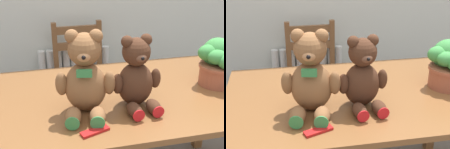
{
  "view_description": "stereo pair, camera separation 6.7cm",
  "coord_description": "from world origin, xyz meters",
  "views": [
    {
      "loc": [
        -0.44,
        -0.97,
        1.5
      ],
      "look_at": [
        -0.14,
        0.32,
        0.91
      ],
      "focal_mm": 50.0,
      "sensor_mm": 36.0,
      "label": 1
    },
    {
      "loc": [
        -0.38,
        -0.98,
        1.5
      ],
      "look_at": [
        -0.14,
        0.32,
        0.91
      ],
      "focal_mm": 50.0,
      "sensor_mm": 36.0,
      "label": 2
    }
  ],
  "objects": [
    {
      "name": "chocolate_bar",
      "position": [
        -0.26,
        0.12,
        0.74
      ],
      "size": [
        0.13,
        0.08,
        0.01
      ],
      "primitive_type": "cube",
      "rotation": [
        0.0,
        0.0,
        0.35
      ],
      "color": "red",
      "rests_on": "dining_table"
    },
    {
      "name": "teddy_bear_right",
      "position": [
        -0.02,
        0.31,
        0.89
      ],
      "size": [
        0.25,
        0.25,
        0.35
      ],
      "rotation": [
        0.0,
        0.0,
        3.24
      ],
      "color": "#472819",
      "rests_on": "dining_table"
    },
    {
      "name": "radiator",
      "position": [
        -0.18,
        1.52,
        0.28
      ],
      "size": [
        0.61,
        0.1,
        0.63
      ],
      "color": "silver",
      "rests_on": "ground_plane"
    },
    {
      "name": "teddy_bear_left",
      "position": [
        -0.27,
        0.31,
        0.91
      ],
      "size": [
        0.28,
        0.3,
        0.39
      ],
      "rotation": [
        0.0,
        0.0,
        2.95
      ],
      "color": "brown",
      "rests_on": "dining_table"
    },
    {
      "name": "dining_table",
      "position": [
        0.0,
        0.43,
        0.64
      ],
      "size": [
        1.41,
        0.86,
        0.74
      ],
      "color": "brown",
      "rests_on": "ground_plane"
    },
    {
      "name": "wooden_chair_behind",
      "position": [
        -0.16,
        1.28,
        0.44
      ],
      "size": [
        0.4,
        0.45,
        0.88
      ],
      "rotation": [
        0.0,
        0.0,
        3.14
      ],
      "color": "brown",
      "rests_on": "ground_plane"
    },
    {
      "name": "potted_plant",
      "position": [
        0.49,
        0.44,
        0.87
      ],
      "size": [
        0.21,
        0.24,
        0.25
      ],
      "color": "#9E5138",
      "rests_on": "dining_table"
    }
  ]
}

